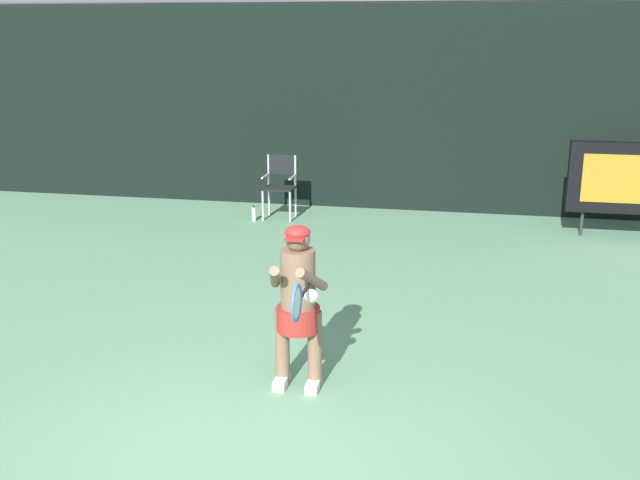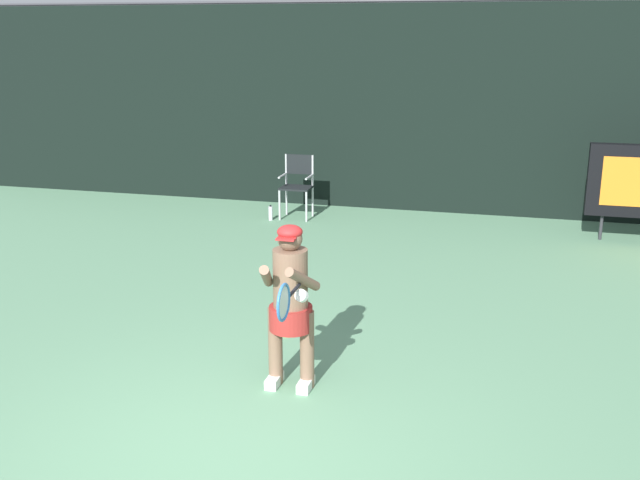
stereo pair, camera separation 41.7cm
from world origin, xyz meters
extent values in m
cube|color=#60906D|center=(0.00, 0.00, -0.01)|extent=(18.00, 22.00, 0.02)
cube|color=black|center=(0.00, 8.50, 1.80)|extent=(18.00, 0.12, 3.60)
cylinder|color=#38383D|center=(0.00, 8.50, 3.63)|extent=(18.00, 0.05, 0.05)
cylinder|color=#2D2D33|center=(3.33, 7.25, 0.20)|extent=(0.05, 0.05, 0.40)
cylinder|color=#B7B7BC|center=(-1.88, 7.16, 0.26)|extent=(0.04, 0.04, 0.52)
cylinder|color=#B7B7BC|center=(-1.40, 7.16, 0.26)|extent=(0.04, 0.04, 0.52)
cylinder|color=#B7B7BC|center=(-1.88, 7.57, 0.26)|extent=(0.04, 0.04, 0.52)
cylinder|color=#B7B7BC|center=(-1.40, 7.57, 0.26)|extent=(0.04, 0.04, 0.52)
cube|color=black|center=(-1.64, 7.37, 0.54)|extent=(0.52, 0.44, 0.03)
cylinder|color=#B7B7BC|center=(-1.88, 7.57, 0.80)|extent=(0.04, 0.04, 0.56)
cylinder|color=#B7B7BC|center=(-1.40, 7.57, 0.80)|extent=(0.04, 0.04, 0.56)
cube|color=black|center=(-1.64, 7.57, 0.91)|extent=(0.48, 0.02, 0.34)
cylinder|color=#B7B7BC|center=(-1.88, 7.37, 0.74)|extent=(0.04, 0.44, 0.04)
cylinder|color=#B7B7BC|center=(-1.40, 7.37, 0.74)|extent=(0.04, 0.44, 0.04)
cylinder|color=silver|center=(-2.03, 7.11, 0.12)|extent=(0.07, 0.07, 0.24)
cylinder|color=black|center=(-2.03, 7.11, 0.25)|extent=(0.03, 0.03, 0.03)
cube|color=white|center=(-0.03, 1.26, 0.04)|extent=(0.11, 0.26, 0.09)
cube|color=white|center=(0.27, 1.26, 0.04)|extent=(0.11, 0.26, 0.09)
cylinder|color=brown|center=(-0.03, 1.31, 0.37)|extent=(0.13, 0.13, 0.73)
cylinder|color=brown|center=(0.27, 1.31, 0.37)|extent=(0.13, 0.13, 0.73)
cylinder|color=maroon|center=(0.12, 1.31, 0.66)|extent=(0.39, 0.39, 0.22)
cylinder|color=brown|center=(0.12, 1.31, 1.01)|extent=(0.31, 0.31, 0.56)
sphere|color=brown|center=(0.12, 1.31, 1.39)|extent=(0.22, 0.22, 0.22)
ellipsoid|color=#B22323|center=(0.12, 1.31, 1.45)|extent=(0.22, 0.22, 0.12)
cube|color=#B22323|center=(0.12, 1.21, 1.42)|extent=(0.17, 0.12, 0.02)
cylinder|color=brown|center=(-0.05, 1.14, 1.09)|extent=(0.20, 0.50, 0.33)
cylinder|color=brown|center=(0.28, 1.14, 1.09)|extent=(0.20, 0.50, 0.33)
cylinder|color=white|center=(0.30, 1.02, 0.98)|extent=(0.13, 0.12, 0.12)
cylinder|color=black|center=(0.27, 0.95, 1.06)|extent=(0.03, 0.28, 0.03)
torus|color=#316EB4|center=(0.27, 0.64, 1.06)|extent=(0.02, 0.31, 0.31)
ellipsoid|color=silver|center=(0.27, 0.64, 1.06)|extent=(0.01, 0.26, 0.26)
sphere|color=#CCDB3D|center=(-0.26, 2.35, 0.03)|extent=(0.07, 0.07, 0.07)
camera|label=1|loc=(1.55, -4.70, 3.13)|focal=41.56mm
camera|label=2|loc=(1.96, -4.60, 3.13)|focal=41.56mm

